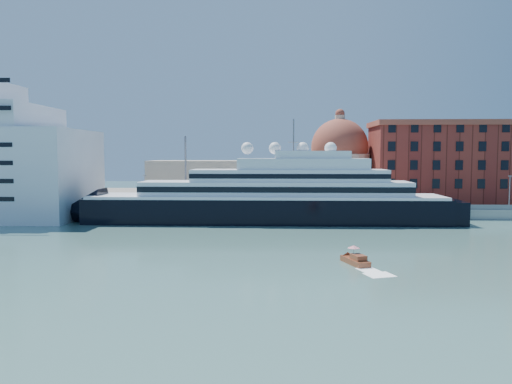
{
  "coord_description": "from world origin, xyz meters",
  "views": [
    {
      "loc": [
        2.7,
        -92.69,
        15.9
      ],
      "look_at": [
        -1.54,
        18.0,
        7.5
      ],
      "focal_mm": 35.0,
      "sensor_mm": 36.0,
      "label": 1
    }
  ],
  "objects": [
    {
      "name": "quay_fence",
      "position": [
        0.0,
        29.5,
        3.1
      ],
      "size": [
        180.0,
        0.1,
        1.2
      ],
      "primitive_type": "cube",
      "color": "slate",
      "rests_on": "quay"
    },
    {
      "name": "lamp_posts",
      "position": [
        -12.67,
        32.27,
        9.84
      ],
      "size": [
        120.8,
        2.4,
        18.0
      ],
      "color": "slate",
      "rests_on": "quay"
    },
    {
      "name": "quay",
      "position": [
        0.0,
        34.0,
        1.25
      ],
      "size": [
        180.0,
        10.0,
        2.5
      ],
      "primitive_type": "cube",
      "color": "gray",
      "rests_on": "ground"
    },
    {
      "name": "superyacht",
      "position": [
        -2.05,
        23.0,
        4.85
      ],
      "size": [
        94.0,
        13.03,
        28.09
      ],
      "color": "black",
      "rests_on": "ground"
    },
    {
      "name": "land",
      "position": [
        0.0,
        75.0,
        1.0
      ],
      "size": [
        260.0,
        72.0,
        2.0
      ],
      "primitive_type": "cube",
      "color": "slate",
      "rests_on": "ground"
    },
    {
      "name": "ground",
      "position": [
        0.0,
        0.0,
        0.0
      ],
      "size": [
        400.0,
        400.0,
        0.0
      ],
      "primitive_type": "plane",
      "color": "#3A6463",
      "rests_on": "ground"
    },
    {
      "name": "church",
      "position": [
        6.39,
        57.72,
        10.91
      ],
      "size": [
        66.0,
        18.0,
        25.5
      ],
      "color": "beige",
      "rests_on": "land"
    },
    {
      "name": "service_barge",
      "position": [
        -57.24,
        21.58,
        0.85
      ],
      "size": [
        13.34,
        5.06,
        2.95
      ],
      "rotation": [
        0.0,
        0.0,
        0.05
      ],
      "color": "white",
      "rests_on": "ground"
    },
    {
      "name": "water_taxi",
      "position": [
        14.39,
        -21.06,
        0.67
      ],
      "size": [
        3.73,
        6.21,
        2.8
      ],
      "rotation": [
        0.0,
        0.0,
        0.32
      ],
      "color": "maroon",
      "rests_on": "ground"
    },
    {
      "name": "warehouse",
      "position": [
        52.0,
        52.0,
        13.79
      ],
      "size": [
        43.0,
        19.0,
        23.25
      ],
      "color": "maroon",
      "rests_on": "land"
    }
  ]
}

